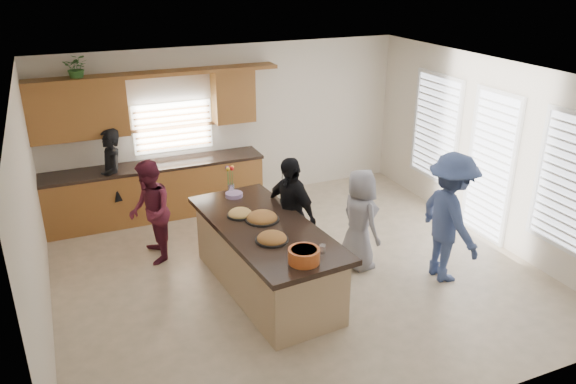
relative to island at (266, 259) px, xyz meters
name	(u,v)px	position (x,y,z in m)	size (l,w,h in m)	color
floor	(297,272)	(0.55, 0.22, -0.45)	(6.50, 6.50, 0.00)	beige
room_shell	(297,145)	(0.55, 0.22, 1.45)	(6.52, 6.02, 2.81)	silver
back_cabinetry	(151,166)	(-0.92, 2.95, 0.46)	(4.08, 0.66, 2.46)	olive
right_wall_glazing	(493,157)	(3.77, 0.09, 0.89)	(0.06, 4.00, 2.25)	white
island	(266,259)	(0.00, 0.00, 0.00)	(1.39, 2.79, 0.95)	tan
platter_front	(272,239)	(-0.08, -0.44, 0.52)	(0.41, 0.41, 0.17)	black
platter_mid	(262,218)	(0.02, 0.16, 0.53)	(0.45, 0.45, 0.18)	black
platter_back	(240,214)	(-0.20, 0.40, 0.52)	(0.35, 0.35, 0.14)	black
salad_bowl	(304,255)	(0.06, -1.07, 0.59)	(0.36, 0.36, 0.17)	#C55924
clear_cup	(322,249)	(0.35, -0.96, 0.55)	(0.08, 0.08, 0.11)	white
plate_stack	(234,195)	(-0.07, 1.06, 0.53)	(0.25, 0.25, 0.06)	#9B7CB4
flower_vase	(230,178)	(-0.07, 1.21, 0.73)	(0.14, 0.14, 0.42)	silver
potted_plant	(77,68)	(-1.87, 3.04, 2.15)	(0.37, 0.32, 0.41)	#38742E
woman_left_back	(113,179)	(-1.56, 2.82, 0.38)	(0.60, 0.40, 1.66)	black
woman_left_mid	(150,212)	(-1.23, 1.40, 0.32)	(0.75, 0.58, 1.54)	maroon
woman_left_front	(290,214)	(0.54, 0.43, 0.38)	(0.98, 0.41, 1.67)	black
woman_right_back	(450,218)	(2.40, -0.70, 0.46)	(1.18, 0.68, 1.82)	#354674
woman_right_front	(360,220)	(1.44, 0.04, 0.29)	(0.73, 0.47, 1.49)	gray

